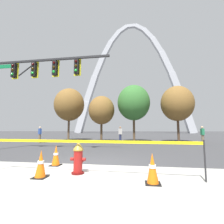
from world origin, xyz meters
TOP-DOWN VIEW (x-y plane):
  - ground_plane at (0.00, 0.00)m, footprint 240.00×240.00m
  - fire_hydrant at (-0.05, -1.33)m, footprint 0.46×0.48m
  - caution_tape_barrier at (0.31, -1.48)m, footprint 6.09×0.28m
  - traffic_cone_by_hydrant at (-0.90, -1.87)m, footprint 0.36×0.36m
  - traffic_cone_mid_sidewalk at (2.03, -1.92)m, footprint 0.36×0.36m
  - traffic_cone_curb_edge at (-1.22, -0.42)m, footprint 0.36×0.36m
  - traffic_signal_gantry at (-5.06, 2.94)m, footprint 7.82×0.44m
  - monument_arch at (0.00, 55.12)m, footprint 44.50×2.48m
  - tree_far_left at (-6.41, 12.45)m, footprint 3.59×3.59m
  - tree_left_mid at (-2.19, 11.45)m, footprint 2.87×2.87m
  - tree_center_left at (1.35, 11.58)m, footprint 3.50×3.50m
  - tree_center_right at (5.84, 11.49)m, footprint 3.33×3.33m
  - pedestrian_walking_left at (-7.76, 8.74)m, footprint 0.39×0.35m
  - pedestrian_standing_center at (7.19, 8.94)m, footprint 0.23×0.36m
  - pedestrian_walking_right at (0.07, 9.69)m, footprint 0.36×0.39m

SIDE VIEW (x-z plane):
  - ground_plane at x=0.00m, z-range 0.00..0.00m
  - traffic_cone_by_hydrant at x=-0.90m, z-range -0.01..0.72m
  - traffic_cone_mid_sidewalk at x=2.03m, z-range -0.01..0.72m
  - traffic_cone_curb_edge at x=-1.22m, z-range -0.01..0.72m
  - fire_hydrant at x=-0.05m, z-range -0.03..0.96m
  - caution_tape_barrier at x=0.31m, z-range 0.20..1.23m
  - pedestrian_walking_left at x=-7.76m, z-range 0.02..1.61m
  - pedestrian_standing_center at x=7.19m, z-range 0.02..1.61m
  - pedestrian_walking_right at x=0.07m, z-range 0.02..1.61m
  - tree_left_mid at x=-2.19m, z-range 0.92..5.93m
  - tree_center_right at x=5.84m, z-range 1.07..6.90m
  - tree_center_left at x=1.35m, z-range 1.13..7.26m
  - tree_far_left at x=-6.41m, z-range 1.16..7.44m
  - traffic_signal_gantry at x=-5.06m, z-range 1.40..7.40m
  - monument_arch at x=0.00m, z-range -2.81..40.51m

